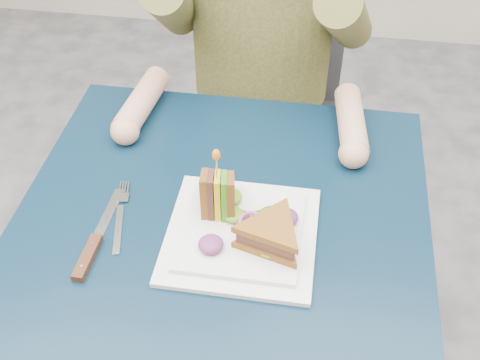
% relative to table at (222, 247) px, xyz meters
% --- Properties ---
extents(table, '(0.75, 0.75, 0.73)m').
position_rel_table_xyz_m(table, '(0.00, 0.00, 0.00)').
color(table, black).
rests_on(table, ground).
extents(chair, '(0.42, 0.40, 0.93)m').
position_rel_table_xyz_m(chair, '(0.00, 0.67, -0.11)').
color(chair, '#47474C').
rests_on(chair, ground).
extents(plate, '(0.26, 0.26, 0.02)m').
position_rel_table_xyz_m(plate, '(0.04, -0.04, 0.09)').
color(plate, white).
rests_on(plate, table).
extents(sandwich_flat, '(0.17, 0.17, 0.05)m').
position_rel_table_xyz_m(sandwich_flat, '(0.10, -0.06, 0.12)').
color(sandwich_flat, brown).
rests_on(sandwich_flat, plate).
extents(sandwich_upright, '(0.08, 0.13, 0.13)m').
position_rel_table_xyz_m(sandwich_upright, '(-0.01, 0.01, 0.13)').
color(sandwich_upright, brown).
rests_on(sandwich_upright, plate).
extents(fork, '(0.05, 0.18, 0.01)m').
position_rel_table_xyz_m(fork, '(-0.18, -0.03, 0.08)').
color(fork, silver).
rests_on(fork, table).
extents(knife, '(0.02, 0.22, 0.02)m').
position_rel_table_xyz_m(knife, '(-0.20, -0.11, 0.09)').
color(knife, silver).
rests_on(knife, table).
extents(toothpick, '(0.01, 0.01, 0.06)m').
position_rel_table_xyz_m(toothpick, '(-0.01, 0.01, 0.20)').
color(toothpick, tan).
rests_on(toothpick, sandwich_upright).
extents(toothpick_frill, '(0.01, 0.01, 0.02)m').
position_rel_table_xyz_m(toothpick_frill, '(-0.01, 0.01, 0.23)').
color(toothpick_frill, orange).
rests_on(toothpick_frill, sandwich_upright).
extents(lettuce_spill, '(0.15, 0.13, 0.02)m').
position_rel_table_xyz_m(lettuce_spill, '(0.05, -0.03, 0.11)').
color(lettuce_spill, '#337A14').
rests_on(lettuce_spill, plate).
extents(onion_ring, '(0.04, 0.04, 0.02)m').
position_rel_table_xyz_m(onion_ring, '(0.06, -0.03, 0.11)').
color(onion_ring, '#9E4C7A').
rests_on(onion_ring, plate).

